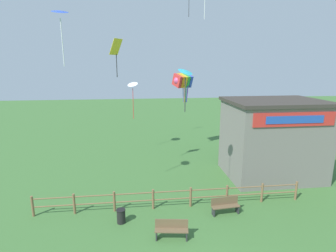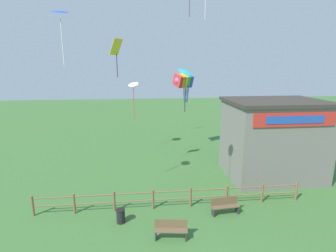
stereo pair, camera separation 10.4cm
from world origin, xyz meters
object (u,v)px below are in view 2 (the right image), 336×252
kite_white_delta (133,86)px  kite_yellow_diamond (116,50)px  kite_rainbow_parafoil (183,81)px  kite_cyan_delta (185,74)px  park_bench_near_fence (171,229)px  seaside_building (273,139)px  park_bench_by_building (225,205)px  trash_bin (121,216)px  kite_blue_delta (60,15)px

kite_white_delta → kite_yellow_diamond: bearing=-99.0°
kite_rainbow_parafoil → kite_cyan_delta: (-1.67, -10.35, 0.92)m
kite_cyan_delta → park_bench_near_fence: bearing=-110.5°
seaside_building → kite_yellow_diamond: bearing=175.5°
kite_rainbow_parafoil → park_bench_near_fence: bearing=-101.9°
park_bench_by_building → kite_cyan_delta: 7.64m
kite_white_delta → kite_cyan_delta: size_ratio=1.46×
seaside_building → park_bench_near_fence: (-8.43, -6.62, -2.39)m
park_bench_near_fence → trash_bin: (-2.49, 1.61, -0.13)m
trash_bin → seaside_building: bearing=24.7°
seaside_building → park_bench_by_building: seaside_building is taller
trash_bin → kite_cyan_delta: size_ratio=0.32×
seaside_building → kite_rainbow_parafoil: 9.63m
park_bench_near_fence → kite_cyan_delta: bearing=69.5°
seaside_building → kite_rainbow_parafoil: (-5.62, 6.77, 3.92)m
trash_bin → kite_blue_delta: bearing=146.2°
park_bench_near_fence → kite_yellow_diamond: 11.81m
kite_rainbow_parafoil → kite_yellow_diamond: (-5.60, -5.88, 2.37)m
park_bench_near_fence → kite_cyan_delta: size_ratio=0.69×
seaside_building → kite_yellow_diamond: size_ratio=2.70×
kite_rainbow_parafoil → kite_white_delta: kite_rainbow_parafoil is taller
trash_bin → kite_cyan_delta: (3.62, 1.43, 7.36)m
trash_bin → kite_blue_delta: size_ratio=0.27×
kite_cyan_delta → kite_white_delta: bearing=105.8°
park_bench_by_building → trash_bin: 5.78m
trash_bin → kite_rainbow_parafoil: kite_rainbow_parafoil is taller
trash_bin → kite_rainbow_parafoil: (5.30, 11.78, 6.44)m
kite_yellow_diamond → kite_blue_delta: (-2.39, -4.09, 1.44)m
kite_rainbow_parafoil → kite_cyan_delta: size_ratio=1.14×
kite_blue_delta → kite_cyan_delta: (6.32, -0.37, -2.89)m
kite_white_delta → kite_blue_delta: (-3.34, -10.12, 4.28)m
seaside_building → kite_cyan_delta: 9.46m
seaside_building → park_bench_by_building: size_ratio=4.18×
park_bench_near_fence → kite_rainbow_parafoil: 15.07m
trash_bin → kite_cyan_delta: 8.33m
seaside_building → kite_white_delta: kite_white_delta is taller
kite_blue_delta → park_bench_by_building: bearing=-10.7°
park_bench_near_fence → kite_blue_delta: bearing=146.6°
kite_white_delta → kite_yellow_diamond: (-0.95, -6.03, 2.84)m
park_bench_by_building → kite_yellow_diamond: kite_yellow_diamond is taller
park_bench_by_building → kite_yellow_diamond: size_ratio=0.65×
park_bench_by_building → trash_bin: size_ratio=2.13×
trash_bin → kite_blue_delta: (-2.70, 1.81, 10.25)m
park_bench_by_building → kite_rainbow_parafoil: (-0.48, 11.57, 6.31)m
kite_rainbow_parafoil → kite_white_delta: bearing=178.2°
trash_bin → kite_blue_delta: kite_blue_delta is taller
park_bench_by_building → kite_rainbow_parafoil: kite_rainbow_parafoil is taller
seaside_building → kite_yellow_diamond: kite_yellow_diamond is taller
seaside_building → kite_white_delta: 12.86m
park_bench_near_fence → kite_white_delta: size_ratio=0.47×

